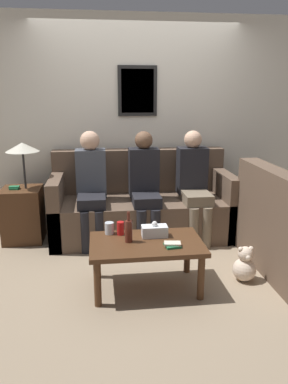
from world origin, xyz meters
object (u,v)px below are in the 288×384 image
(person_left, at_px, (91,183))
(person_middle, at_px, (145,183))
(teddy_bear, at_px, (245,266))
(couch_main, at_px, (142,207))
(wine_bottle, at_px, (129,231))
(drinking_glass, at_px, (109,228))
(person_right, at_px, (194,181))
(coffee_table, at_px, (146,249))

(person_left, bearing_deg, person_middle, -4.34)
(teddy_bear, bearing_deg, couch_main, 122.23)
(wine_bottle, xyz_separation_m, drinking_glass, (-0.16, 0.21, -0.05))
(wine_bottle, xyz_separation_m, person_right, (0.86, 1.11, 0.15))
(coffee_table, height_order, person_left, person_left)
(drinking_glass, relative_size, person_right, 0.09)
(person_right, bearing_deg, person_middle, -177.76)
(drinking_glass, relative_size, person_left, 0.09)
(couch_main, relative_size, drinking_glass, 19.59)
(person_left, height_order, person_middle, person_left)
(person_left, bearing_deg, person_right, -1.13)
(drinking_glass, bearing_deg, wine_bottle, -52.86)
(coffee_table, bearing_deg, person_left, 112.58)
(couch_main, height_order, person_left, person_left)
(person_right, bearing_deg, coffee_table, -122.04)
(couch_main, height_order, coffee_table, couch_main)
(teddy_bear, bearing_deg, person_left, 140.97)
(couch_main, bearing_deg, wine_bottle, -101.69)
(coffee_table, relative_size, drinking_glass, 9.04)
(person_right, bearing_deg, wine_bottle, -127.78)
(drinking_glass, relative_size, teddy_bear, 0.32)
(couch_main, distance_m, teddy_bear, 1.53)
(drinking_glass, relative_size, person_middle, 0.09)
(couch_main, bearing_deg, coffee_table, -94.96)
(drinking_glass, bearing_deg, person_right, 41.35)
(wine_bottle, relative_size, teddy_bear, 0.81)
(person_left, bearing_deg, coffee_table, -67.42)
(person_middle, bearing_deg, couch_main, 94.24)
(wine_bottle, distance_m, drinking_glass, 0.27)
(wine_bottle, distance_m, person_middle, 1.13)
(couch_main, bearing_deg, teddy_bear, -57.77)
(wine_bottle, height_order, person_middle, person_middle)
(person_right, bearing_deg, couch_main, 164.11)
(couch_main, distance_m, person_middle, 0.40)
(person_left, distance_m, teddy_bear, 1.88)
(couch_main, relative_size, teddy_bear, 6.31)
(coffee_table, relative_size, wine_bottle, 3.57)
(drinking_glass, distance_m, person_middle, 1.00)
(wine_bottle, bearing_deg, person_right, 52.22)
(coffee_table, xyz_separation_m, drinking_glass, (-0.31, 0.23, 0.12))
(coffee_table, relative_size, person_right, 0.78)
(drinking_glass, distance_m, person_right, 1.37)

